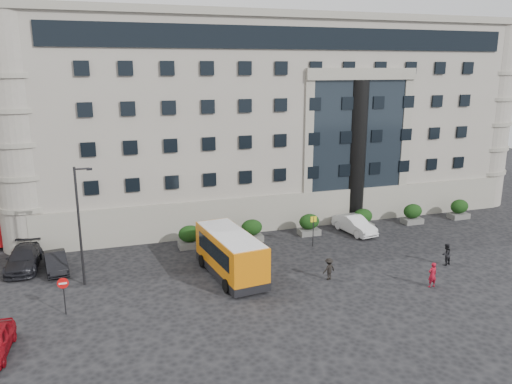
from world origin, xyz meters
TOP-DOWN VIEW (x-y plane):
  - ground at (0.00, 0.00)m, footprint 120.00×120.00m
  - civic_building at (6.00, 22.00)m, footprint 44.00×24.00m
  - entrance_column at (12.00, 10.30)m, footprint 1.80×1.80m
  - hedge_a at (-4.00, 7.80)m, footprint 1.80×1.26m
  - hedge_b at (1.20, 7.80)m, footprint 1.80×1.26m
  - hedge_c at (6.40, 7.80)m, footprint 1.80×1.26m
  - hedge_d at (11.60, 7.80)m, footprint 1.80×1.26m
  - hedge_e at (16.80, 7.80)m, footprint 1.80×1.26m
  - hedge_f at (22.00, 7.80)m, footprint 1.80×1.26m
  - street_lamp at (-11.94, 3.00)m, footprint 1.16×0.18m
  - bus_stop_sign at (5.50, 5.00)m, footprint 0.50×0.08m
  - no_entry_sign at (-13.00, -1.04)m, footprint 0.64×0.16m
  - minibus at (-2.34, 1.40)m, footprint 3.47×7.63m
  - red_truck at (-17.54, 14.69)m, footprint 3.20×6.15m
  - parked_car_b at (-13.92, 6.07)m, footprint 1.99×4.21m
  - parked_car_c at (-16.14, 7.28)m, footprint 2.31×5.28m
  - parked_car_d at (-12.93, 15.22)m, footprint 3.21×5.45m
  - white_taxi at (10.34, 7.00)m, footprint 2.33×4.82m
  - pedestrian_a at (9.78, -4.44)m, footprint 0.63×0.42m
  - pedestrian_b at (13.14, -1.53)m, footprint 0.92×0.80m
  - pedestrian_c at (3.85, -1.25)m, footprint 1.12×0.84m

SIDE VIEW (x-z plane):
  - ground at x=0.00m, z-range 0.00..0.00m
  - parked_car_b at x=-13.92m, z-range 0.00..1.33m
  - parked_car_d at x=-12.93m, z-range 0.00..1.42m
  - parked_car_c at x=-16.14m, z-range 0.00..1.51m
  - white_taxi at x=10.34m, z-range 0.00..1.52m
  - pedestrian_c at x=3.85m, z-range 0.00..1.54m
  - pedestrian_b at x=13.14m, z-range 0.00..1.62m
  - pedestrian_a at x=9.78m, z-range 0.00..1.71m
  - hedge_a at x=-4.00m, z-range 0.01..1.85m
  - hedge_b at x=1.20m, z-range 0.01..1.85m
  - hedge_c at x=6.40m, z-range 0.01..1.85m
  - hedge_d at x=11.60m, z-range 0.01..1.85m
  - hedge_e at x=16.80m, z-range 0.01..1.85m
  - hedge_f at x=22.00m, z-range 0.01..1.85m
  - red_truck at x=-17.54m, z-range 0.04..3.24m
  - no_entry_sign at x=-13.00m, z-range 0.49..2.81m
  - minibus at x=-2.34m, z-range 0.16..3.23m
  - bus_stop_sign at x=5.50m, z-range 0.47..2.99m
  - street_lamp at x=-11.94m, z-range 0.37..8.37m
  - entrance_column at x=12.00m, z-range 0.00..13.00m
  - civic_building at x=6.00m, z-range 0.00..18.00m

